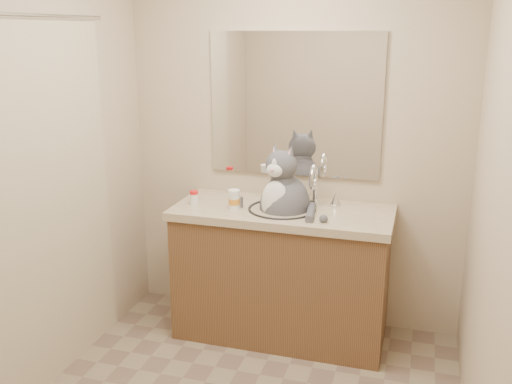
% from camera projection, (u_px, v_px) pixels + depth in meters
% --- Properties ---
extents(room, '(2.22, 2.52, 2.42)m').
position_uv_depth(room, '(230.00, 196.00, 2.51)').
color(room, gray).
rests_on(room, ground).
extents(vanity, '(1.34, 0.59, 1.12)m').
position_uv_depth(vanity, '(282.00, 270.00, 3.60)').
color(vanity, brown).
rests_on(vanity, ground).
extents(mirror, '(1.10, 0.02, 0.90)m').
position_uv_depth(mirror, '(294.00, 105.00, 3.58)').
color(mirror, white).
rests_on(mirror, room).
extents(shower_curtain, '(0.02, 1.30, 1.93)m').
position_uv_depth(shower_curtain, '(45.00, 206.00, 2.93)').
color(shower_curtain, beige).
rests_on(shower_curtain, ground).
extents(cat, '(0.42, 0.45, 0.62)m').
position_uv_depth(cat, '(284.00, 202.00, 3.48)').
color(cat, '#4D4D52').
rests_on(cat, vanity).
extents(pill_bottle_redcap, '(0.06, 0.06, 0.09)m').
position_uv_depth(pill_bottle_redcap, '(194.00, 198.00, 3.56)').
color(pill_bottle_redcap, white).
rests_on(pill_bottle_redcap, vanity).
extents(pill_bottle_orange, '(0.09, 0.09, 0.12)m').
position_uv_depth(pill_bottle_orange, '(234.00, 200.00, 3.47)').
color(pill_bottle_orange, white).
rests_on(pill_bottle_orange, vanity).
extents(grey_canister, '(0.05, 0.05, 0.07)m').
position_uv_depth(grey_canister, '(240.00, 202.00, 3.51)').
color(grey_canister, slate).
rests_on(grey_canister, vanity).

